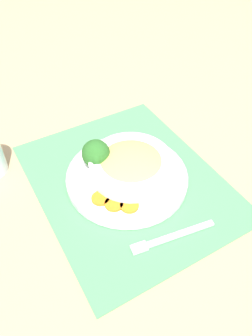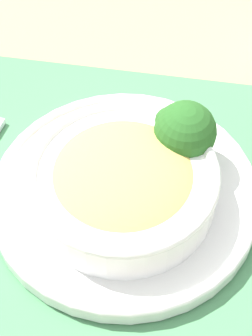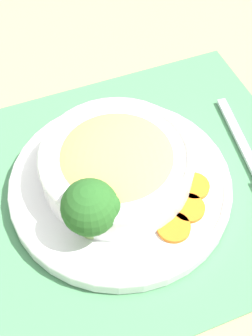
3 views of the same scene
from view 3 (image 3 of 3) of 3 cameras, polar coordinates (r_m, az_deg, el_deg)
The scene contains 9 objects.
ground_plane at distance 0.60m, azimuth -0.69°, elevation -2.83°, with size 4.00×4.00×0.00m, color tan.
placemat at distance 0.60m, azimuth -0.69°, elevation -2.72°, with size 0.50×0.41×0.00m.
plate at distance 0.59m, azimuth -0.71°, elevation -2.00°, with size 0.28×0.28×0.02m.
bowl at distance 0.57m, azimuth -1.07°, elevation 0.70°, with size 0.19×0.19×0.06m.
broccoli_floret at distance 0.51m, azimuth -4.37°, elevation -4.89°, with size 0.06×0.06×0.08m.
carrot_slice_near at distance 0.55m, azimuth 5.82°, elevation -7.21°, with size 0.04×0.04×0.01m.
carrot_slice_middle at distance 0.57m, azimuth 7.61°, elevation -4.85°, with size 0.04×0.04×0.01m.
carrot_slice_far at distance 0.58m, azimuth 8.22°, elevation -2.22°, with size 0.04×0.04×0.01m.
fork at distance 0.65m, azimuth 14.65°, elevation 1.39°, with size 0.05×0.18×0.01m.
Camera 3 is at (0.12, 0.31, 0.50)m, focal length 50.00 mm.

